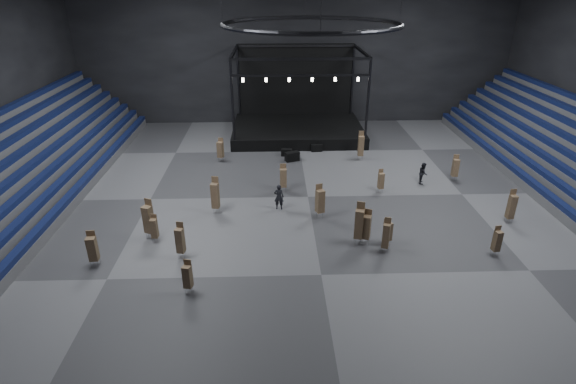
{
  "coord_description": "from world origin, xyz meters",
  "views": [
    {
      "loc": [
        -2.72,
        -32.18,
        15.77
      ],
      "look_at": [
        -1.67,
        -2.0,
        1.4
      ],
      "focal_mm": 28.0,
      "sensor_mm": 36.0,
      "label": 1
    }
  ],
  "objects_px": {
    "chair_stack_6": "(148,218)",
    "chair_stack_12": "(215,195)",
    "chair_stack_0": "(386,235)",
    "chair_stack_14": "(512,206)",
    "chair_stack_4": "(455,167)",
    "chair_stack_17": "(497,240)",
    "chair_stack_8": "(92,248)",
    "chair_stack_2": "(154,228)",
    "flight_case_left": "(287,152)",
    "chair_stack_10": "(187,276)",
    "chair_stack_16": "(359,223)",
    "chair_stack_13": "(381,180)",
    "chair_stack_7": "(283,177)",
    "chair_stack_15": "(366,226)",
    "stage": "(297,121)",
    "flight_case_right": "(317,148)",
    "chair_stack_11": "(220,149)",
    "man_center": "(279,197)",
    "crew_member": "(423,173)",
    "chair_stack_9": "(180,240)",
    "chair_stack_3": "(320,201)",
    "flight_case_mid": "(292,156)",
    "chair_stack_5": "(361,145)"
  },
  "relations": [
    {
      "from": "chair_stack_15",
      "to": "flight_case_left",
      "type": "bearing_deg",
      "value": 127.66
    },
    {
      "from": "chair_stack_4",
      "to": "chair_stack_17",
      "type": "height_order",
      "value": "chair_stack_4"
    },
    {
      "from": "flight_case_right",
      "to": "chair_stack_7",
      "type": "relative_size",
      "value": 0.48
    },
    {
      "from": "chair_stack_2",
      "to": "chair_stack_10",
      "type": "distance_m",
      "value": 6.24
    },
    {
      "from": "man_center",
      "to": "crew_member",
      "type": "bearing_deg",
      "value": -153.66
    },
    {
      "from": "flight_case_right",
      "to": "chair_stack_6",
      "type": "relative_size",
      "value": 0.4
    },
    {
      "from": "chair_stack_8",
      "to": "chair_stack_17",
      "type": "distance_m",
      "value": 24.73
    },
    {
      "from": "chair_stack_0",
      "to": "chair_stack_14",
      "type": "distance_m",
      "value": 10.31
    },
    {
      "from": "man_center",
      "to": "crew_member",
      "type": "relative_size",
      "value": 1.1
    },
    {
      "from": "chair_stack_16",
      "to": "chair_stack_13",
      "type": "bearing_deg",
      "value": 85.3
    },
    {
      "from": "chair_stack_8",
      "to": "chair_stack_2",
      "type": "bearing_deg",
      "value": 36.42
    },
    {
      "from": "chair_stack_0",
      "to": "chair_stack_11",
      "type": "xyz_separation_m",
      "value": [
        -12.01,
        16.16,
        0.0
      ]
    },
    {
      "from": "flight_case_left",
      "to": "chair_stack_2",
      "type": "relative_size",
      "value": 0.53
    },
    {
      "from": "chair_stack_3",
      "to": "chair_stack_4",
      "type": "xyz_separation_m",
      "value": [
        12.25,
        6.26,
        -0.15
      ]
    },
    {
      "from": "flight_case_right",
      "to": "crew_member",
      "type": "relative_size",
      "value": 0.61
    },
    {
      "from": "flight_case_right",
      "to": "chair_stack_0",
      "type": "xyz_separation_m",
      "value": [
        2.63,
        -18.62,
        0.85
      ]
    },
    {
      "from": "chair_stack_2",
      "to": "man_center",
      "type": "bearing_deg",
      "value": 33.57
    },
    {
      "from": "chair_stack_6",
      "to": "chair_stack_17",
      "type": "distance_m",
      "value": 22.36
    },
    {
      "from": "flight_case_mid",
      "to": "chair_stack_7",
      "type": "bearing_deg",
      "value": -98.51
    },
    {
      "from": "flight_case_right",
      "to": "crew_member",
      "type": "distance_m",
      "value": 11.61
    },
    {
      "from": "chair_stack_2",
      "to": "chair_stack_7",
      "type": "xyz_separation_m",
      "value": [
        8.65,
        7.51,
        0.2
      ]
    },
    {
      "from": "crew_member",
      "to": "stage",
      "type": "bearing_deg",
      "value": 52.73
    },
    {
      "from": "chair_stack_4",
      "to": "chair_stack_6",
      "type": "height_order",
      "value": "chair_stack_6"
    },
    {
      "from": "stage",
      "to": "chair_stack_5",
      "type": "bearing_deg",
      "value": -55.57
    },
    {
      "from": "chair_stack_7",
      "to": "chair_stack_15",
      "type": "bearing_deg",
      "value": -59.92
    },
    {
      "from": "chair_stack_15",
      "to": "flight_case_right",
      "type": "bearing_deg",
      "value": 116.97
    },
    {
      "from": "stage",
      "to": "chair_stack_13",
      "type": "relative_size",
      "value": 7.07
    },
    {
      "from": "flight_case_right",
      "to": "chair_stack_0",
      "type": "distance_m",
      "value": 18.82
    },
    {
      "from": "chair_stack_0",
      "to": "chair_stack_12",
      "type": "relative_size",
      "value": 0.84
    },
    {
      "from": "chair_stack_11",
      "to": "chair_stack_15",
      "type": "bearing_deg",
      "value": -36.21
    },
    {
      "from": "chair_stack_4",
      "to": "chair_stack_11",
      "type": "distance_m",
      "value": 21.2
    },
    {
      "from": "chair_stack_14",
      "to": "chair_stack_15",
      "type": "xyz_separation_m",
      "value": [
        -10.77,
        -2.44,
        -0.01
      ]
    },
    {
      "from": "chair_stack_0",
      "to": "chair_stack_11",
      "type": "relative_size",
      "value": 1.05
    },
    {
      "from": "chair_stack_13",
      "to": "crew_member",
      "type": "xyz_separation_m",
      "value": [
        3.99,
        1.68,
        -0.13
      ]
    },
    {
      "from": "chair_stack_9",
      "to": "chair_stack_13",
      "type": "xyz_separation_m",
      "value": [
        14.49,
        8.98,
        -0.21
      ]
    },
    {
      "from": "chair_stack_0",
      "to": "chair_stack_15",
      "type": "height_order",
      "value": "chair_stack_15"
    },
    {
      "from": "chair_stack_11",
      "to": "chair_stack_7",
      "type": "bearing_deg",
      "value": -32.13
    },
    {
      "from": "chair_stack_13",
      "to": "chair_stack_16",
      "type": "relative_size",
      "value": 0.67
    },
    {
      "from": "chair_stack_9",
      "to": "chair_stack_17",
      "type": "height_order",
      "value": "chair_stack_9"
    },
    {
      "from": "chair_stack_6",
      "to": "chair_stack_15",
      "type": "xyz_separation_m",
      "value": [
        14.27,
        -1.25,
        -0.16
      ]
    },
    {
      "from": "stage",
      "to": "man_center",
      "type": "xyz_separation_m",
      "value": [
        -2.35,
        -18.23,
        -0.45
      ]
    },
    {
      "from": "flight_case_left",
      "to": "chair_stack_10",
      "type": "relative_size",
      "value": 0.51
    },
    {
      "from": "chair_stack_11",
      "to": "chair_stack_17",
      "type": "xyz_separation_m",
      "value": [
        18.84,
        -16.78,
        -0.16
      ]
    },
    {
      "from": "chair_stack_17",
      "to": "chair_stack_4",
      "type": "bearing_deg",
      "value": 73.55
    },
    {
      "from": "chair_stack_15",
      "to": "chair_stack_2",
      "type": "bearing_deg",
      "value": -161.12
    },
    {
      "from": "flight_case_mid",
      "to": "chair_stack_3",
      "type": "distance_m",
      "value": 11.46
    },
    {
      "from": "flight_case_mid",
      "to": "chair_stack_13",
      "type": "xyz_separation_m",
      "value": [
        6.88,
        -7.23,
        0.6
      ]
    },
    {
      "from": "chair_stack_6",
      "to": "chair_stack_12",
      "type": "height_order",
      "value": "chair_stack_12"
    },
    {
      "from": "chair_stack_0",
      "to": "flight_case_mid",
      "type": "bearing_deg",
      "value": 130.86
    },
    {
      "from": "chair_stack_6",
      "to": "chair_stack_9",
      "type": "height_order",
      "value": "chair_stack_6"
    }
  ]
}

